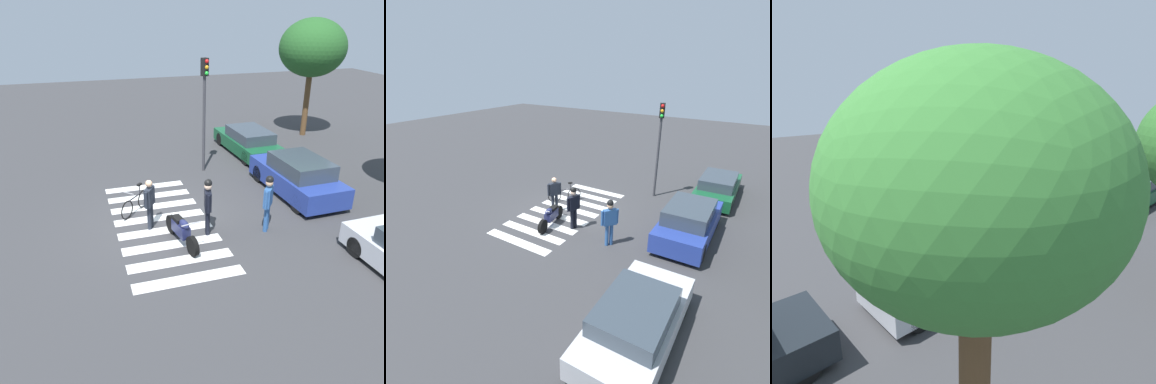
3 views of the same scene
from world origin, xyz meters
TOP-DOWN VIEW (x-y plane):
  - ground_plane at (0.00, 0.00)m, footprint 60.00×60.00m
  - police_motorcycle at (1.35, 0.29)m, footprint 2.06×0.67m
  - leaning_bicycle at (-1.06, -0.71)m, footprint 1.25×1.18m
  - officer_on_foot at (0.14, -0.43)m, footprint 0.59×0.42m
  - officer_by_motorcycle at (1.01, 1.23)m, footprint 0.68×0.32m
  - pedestrian_bystander at (1.37, 3.11)m, footprint 0.57×0.48m
  - crosswalk_stripes at (0.00, 0.00)m, footprint 6.75×3.10m
  - car_green_compact at (-5.77, 5.67)m, footprint 4.56×1.92m
  - car_blue_hatchback at (-0.85, 5.50)m, footprint 4.40×1.97m
  - car_silver_sedan at (4.96, 5.79)m, footprint 4.24×1.97m
  - traffic_light_pole at (-4.20, 2.85)m, footprint 0.36×0.31m

SIDE VIEW (x-z plane):
  - ground_plane at x=0.00m, z-range 0.00..0.00m
  - crosswalk_stripes at x=0.00m, z-range 0.00..0.01m
  - leaning_bicycle at x=-1.06m, z-range -0.12..0.87m
  - police_motorcycle at x=1.35m, z-range -0.06..0.96m
  - car_green_compact at x=-5.77m, z-range -0.02..1.23m
  - car_silver_sedan at x=4.96m, z-range -0.02..1.24m
  - car_blue_hatchback at x=-0.85m, z-range -0.03..1.47m
  - officer_on_foot at x=0.14m, z-range 0.12..1.81m
  - officer_by_motorcycle at x=1.01m, z-range 0.16..2.04m
  - pedestrian_bystander at x=1.37m, z-range 0.17..2.07m
  - traffic_light_pole at x=-4.20m, z-range 0.78..5.55m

